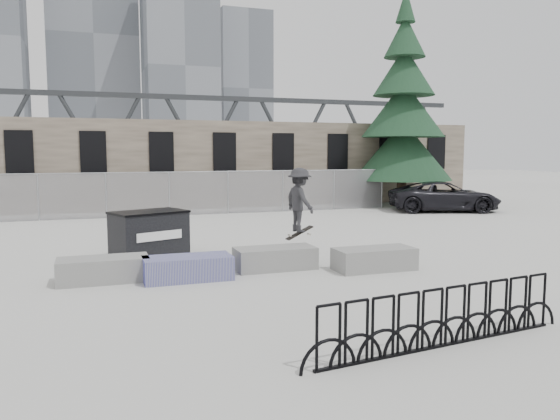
# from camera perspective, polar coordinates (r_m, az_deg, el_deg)

# --- Properties ---
(ground) EXTENTS (120.00, 120.00, 0.00)m
(ground) POSITION_cam_1_polar(r_m,az_deg,el_deg) (13.36, -4.15, -6.57)
(ground) COLOR beige
(ground) RESTS_ON ground
(stone_wall) EXTENTS (36.00, 2.58, 4.50)m
(stone_wall) POSITION_cam_1_polar(r_m,az_deg,el_deg) (29.04, -12.56, 4.66)
(stone_wall) COLOR #695B4D
(stone_wall) RESTS_ON ground
(chainlink_fence) EXTENTS (22.06, 0.06, 2.02)m
(chainlink_fence) POSITION_cam_1_polar(r_m,az_deg,el_deg) (25.39, -11.51, 1.73)
(chainlink_fence) COLOR gray
(chainlink_fence) RESTS_ON ground
(planter_far_left) EXTENTS (2.00, 0.90, 0.55)m
(planter_far_left) POSITION_cam_1_polar(r_m,az_deg,el_deg) (13.04, -17.98, -5.84)
(planter_far_left) COLOR gray
(planter_far_left) RESTS_ON ground
(planter_center_left) EXTENTS (2.00, 0.90, 0.55)m
(planter_center_left) POSITION_cam_1_polar(r_m,az_deg,el_deg) (12.74, -9.63, -5.90)
(planter_center_left) COLOR navy
(planter_center_left) RESTS_ON ground
(planter_center_right) EXTENTS (2.00, 0.90, 0.55)m
(planter_center_right) POSITION_cam_1_polar(r_m,az_deg,el_deg) (13.71, -0.52, -4.96)
(planter_center_right) COLOR gray
(planter_center_right) RESTS_ON ground
(planter_offset) EXTENTS (2.00, 0.90, 0.55)m
(planter_offset) POSITION_cam_1_polar(r_m,az_deg,el_deg) (13.81, 9.82, -4.97)
(planter_offset) COLOR gray
(planter_offset) RESTS_ON ground
(dumpster) EXTENTS (2.27, 1.85, 1.30)m
(dumpster) POSITION_cam_1_polar(r_m,az_deg,el_deg) (15.57, -13.51, -2.45)
(dumpster) COLOR black
(dumpster) RESTS_ON ground
(bike_rack) EXTENTS (4.91, 0.65, 0.90)m
(bike_rack) POSITION_cam_1_polar(r_m,az_deg,el_deg) (8.72, 16.75, -10.78)
(bike_rack) COLOR black
(bike_rack) RESTS_ON ground
(spruce_tree) EXTENTS (5.29, 5.29, 11.50)m
(spruce_tree) POSITION_cam_1_polar(r_m,az_deg,el_deg) (30.40, 12.74, 9.35)
(spruce_tree) COLOR #38281E
(spruce_tree) RESTS_ON ground
(skyline_towers) EXTENTS (58.00, 28.00, 48.00)m
(skyline_towers) POSITION_cam_1_polar(r_m,az_deg,el_deg) (107.92, -18.32, 15.37)
(skyline_towers) COLOR slate
(skyline_towers) RESTS_ON ground
(truss_bridge) EXTENTS (70.00, 3.00, 9.80)m
(truss_bridge) POSITION_cam_1_polar(r_m,az_deg,el_deg) (68.91, -8.05, 7.08)
(truss_bridge) COLOR #2D3033
(truss_bridge) RESTS_ON ground
(suv) EXTENTS (5.78, 3.98, 1.47)m
(suv) POSITION_cam_1_polar(r_m,az_deg,el_deg) (27.94, 16.80, 1.37)
(suv) COLOR black
(suv) RESTS_ON ground
(skateboarder) EXTENTS (0.83, 1.19, 1.89)m
(skateboarder) POSITION_cam_1_polar(r_m,az_deg,el_deg) (14.39, 2.06, 1.04)
(skateboarder) COLOR #29292B
(skateboarder) RESTS_ON ground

